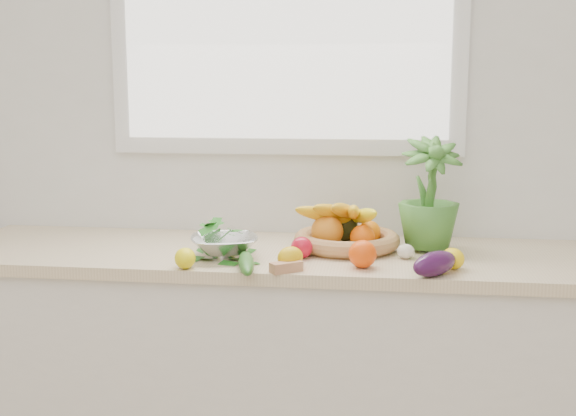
# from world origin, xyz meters

# --- Properties ---
(back_wall) EXTENTS (4.50, 0.02, 2.70)m
(back_wall) POSITION_xyz_m (0.00, 2.25, 1.35)
(back_wall) COLOR white
(back_wall) RESTS_ON ground
(counter_cabinet) EXTENTS (2.20, 0.58, 0.86)m
(counter_cabinet) POSITION_xyz_m (0.00, 1.95, 0.43)
(counter_cabinet) COLOR silver
(counter_cabinet) RESTS_ON ground
(countertop) EXTENTS (2.24, 0.62, 0.04)m
(countertop) POSITION_xyz_m (0.00, 1.95, 0.88)
(countertop) COLOR beige
(countertop) RESTS_ON counter_cabinet
(window_frame) EXTENTS (1.30, 0.03, 1.10)m
(window_frame) POSITION_xyz_m (0.00, 2.23, 1.75)
(window_frame) COLOR white
(window_frame) RESTS_ON back_wall
(window_pane) EXTENTS (1.18, 0.01, 0.98)m
(window_pane) POSITION_xyz_m (0.00, 2.21, 1.75)
(window_pane) COLOR white
(window_pane) RESTS_ON window_frame
(orange_loose) EXTENTS (0.11, 0.11, 0.09)m
(orange_loose) POSITION_xyz_m (0.30, 1.75, 0.94)
(orange_loose) COLOR #F44807
(orange_loose) RESTS_ON countertop
(lemon_a) EXTENTS (0.08, 0.09, 0.06)m
(lemon_a) POSITION_xyz_m (-0.23, 1.67, 0.93)
(lemon_a) COLOR #FEE90D
(lemon_a) RESTS_ON countertop
(lemon_b) EXTENTS (0.11, 0.11, 0.07)m
(lemon_b) POSITION_xyz_m (0.09, 1.71, 0.93)
(lemon_b) COLOR #E0AA0C
(lemon_b) RESTS_ON countertop
(lemon_c) EXTENTS (0.09, 0.10, 0.06)m
(lemon_c) POSITION_xyz_m (0.58, 1.77, 0.93)
(lemon_c) COLOR yellow
(lemon_c) RESTS_ON countertop
(apple) EXTENTS (0.08, 0.08, 0.07)m
(apple) POSITION_xyz_m (0.11, 1.85, 0.94)
(apple) COLOR red
(apple) RESTS_ON countertop
(ginger) EXTENTS (0.10, 0.09, 0.03)m
(ginger) POSITION_xyz_m (0.08, 1.67, 0.92)
(ginger) COLOR tan
(ginger) RESTS_ON countertop
(garlic_a) EXTENTS (0.07, 0.07, 0.05)m
(garlic_a) POSITION_xyz_m (0.44, 1.89, 0.92)
(garlic_a) COLOR white
(garlic_a) RESTS_ON countertop
(garlic_b) EXTENTS (0.06, 0.06, 0.04)m
(garlic_b) POSITION_xyz_m (0.40, 1.98, 0.92)
(garlic_b) COLOR white
(garlic_b) RESTS_ON countertop
(garlic_c) EXTENTS (0.06, 0.06, 0.04)m
(garlic_c) POSITION_xyz_m (0.30, 1.83, 0.92)
(garlic_c) COLOR silver
(garlic_c) RESTS_ON countertop
(eggplant) EXTENTS (0.17, 0.19, 0.07)m
(eggplant) POSITION_xyz_m (0.52, 1.68, 0.94)
(eggplant) COLOR #36103B
(eggplant) RESTS_ON countertop
(cucumber) EXTENTS (0.10, 0.26, 0.05)m
(cucumber) POSITION_xyz_m (-0.04, 1.67, 0.92)
(cucumber) COLOR #26581A
(cucumber) RESTS_ON countertop
(radish) EXTENTS (0.03, 0.03, 0.03)m
(radish) POSITION_xyz_m (0.05, 1.67, 0.91)
(radish) COLOR red
(radish) RESTS_ON countertop
(potted_herb) EXTENTS (0.26, 0.26, 0.37)m
(potted_herb) POSITION_xyz_m (0.52, 2.02, 1.10)
(potted_herb) COLOR #417E2E
(potted_herb) RESTS_ON countertop
(fruit_basket) EXTENTS (0.45, 0.45, 0.19)m
(fruit_basket) POSITION_xyz_m (0.24, 2.00, 0.95)
(fruit_basket) COLOR tan
(fruit_basket) RESTS_ON countertop
(colander_with_spinach) EXTENTS (0.27, 0.27, 0.12)m
(colander_with_spinach) POSITION_xyz_m (-0.15, 1.83, 0.96)
(colander_with_spinach) COLOR white
(colander_with_spinach) RESTS_ON countertop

